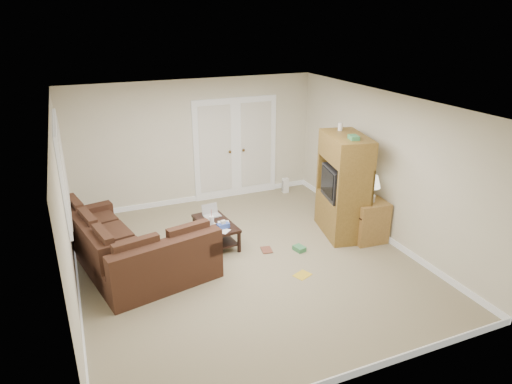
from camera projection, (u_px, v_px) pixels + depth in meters
name	position (u px, v px, depth m)	size (l,w,h in m)	color
floor	(246.00, 261.00, 7.21)	(5.50, 5.50, 0.00)	gray
ceiling	(245.00, 103.00, 6.30)	(5.00, 5.50, 0.02)	silver
wall_left	(65.00, 215.00, 5.85)	(0.02, 5.50, 2.50)	beige
wall_right	(384.00, 167.00, 7.65)	(0.02, 5.50, 2.50)	beige
wall_back	(195.00, 142.00, 9.11)	(5.00, 0.02, 2.50)	beige
wall_front	(350.00, 282.00, 4.39)	(5.00, 0.02, 2.50)	beige
baseboards	(246.00, 259.00, 7.19)	(5.00, 5.50, 0.10)	silver
french_doors	(236.00, 149.00, 9.47)	(1.80, 0.05, 2.13)	silver
window_left	(63.00, 169.00, 6.61)	(0.05, 1.92, 1.42)	silver
sectional_sofa	(128.00, 252.00, 6.88)	(2.18, 2.64, 0.78)	#402518
coffee_table	(216.00, 231.00, 7.71)	(0.59, 1.02, 0.67)	black
tv_armoire	(343.00, 185.00, 7.85)	(0.83, 1.22, 1.92)	brown
side_cabinet	(368.00, 217.00, 7.77)	(0.59, 0.59, 1.17)	olive
space_heater	(285.00, 185.00, 9.93)	(0.13, 0.11, 0.32)	white
floor_magazine	(302.00, 275.00, 6.83)	(0.25, 0.20, 0.01)	gold
floor_greenbox	(299.00, 248.00, 7.52)	(0.15, 0.19, 0.08)	#3C844F
floor_book	(262.00, 250.00, 7.52)	(0.17, 0.23, 0.02)	brown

